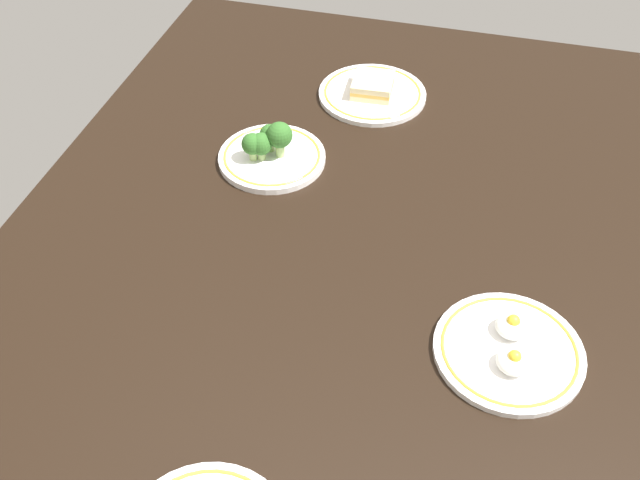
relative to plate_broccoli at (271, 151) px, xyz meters
The scene contains 4 objects.
dining_table 25.59cm from the plate_broccoli, 143.57° to the right, with size 159.08×108.12×4.00cm, color black.
plate_broccoli is the anchor object (origin of this frame).
plate_sandwich 29.67cm from the plate_broccoli, 27.96° to the right, with size 22.46×22.46×4.24cm.
plate_eggs 57.93cm from the plate_broccoli, 125.96° to the right, with size 21.78×21.78×4.55cm.
Camera 1 is at (-82.68, -22.11, 89.83)cm, focal length 41.08 mm.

